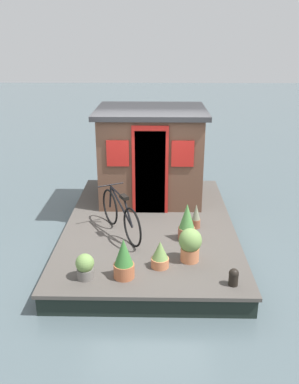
# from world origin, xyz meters

# --- Properties ---
(ground_plane) EXTENTS (60.00, 60.00, 0.00)m
(ground_plane) POSITION_xyz_m (0.00, 0.00, 0.00)
(ground_plane) COLOR #4C5B60
(houseboat_deck) EXTENTS (4.97, 3.21, 0.37)m
(houseboat_deck) POSITION_xyz_m (0.00, 0.00, 0.19)
(houseboat_deck) COLOR #4C4742
(houseboat_deck) RESTS_ON ground_plane
(houseboat_cabin) EXTENTS (2.00, 2.31, 1.98)m
(houseboat_cabin) POSITION_xyz_m (1.37, 0.00, 1.37)
(houseboat_cabin) COLOR brown
(houseboat_cabin) RESTS_ON houseboat_deck
(bicycle) EXTENTS (1.51, 0.84, 0.83)m
(bicycle) POSITION_xyz_m (-0.53, 0.52, 0.76)
(bicycle) COLOR black
(bicycle) RESTS_ON houseboat_deck
(potted_plant_succulent) EXTENTS (0.37, 0.37, 0.56)m
(potted_plant_succulent) POSITION_xyz_m (-1.46, -0.67, 0.67)
(potted_plant_succulent) COLOR #C6754C
(potted_plant_succulent) RESTS_ON houseboat_deck
(potted_plant_fern) EXTENTS (0.28, 0.28, 0.44)m
(potted_plant_fern) POSITION_xyz_m (-1.66, -0.19, 0.58)
(potted_plant_fern) COLOR #C6754C
(potted_plant_fern) RESTS_ON houseboat_deck
(potted_plant_rosemary) EXTENTS (0.30, 0.30, 0.68)m
(potted_plant_rosemary) POSITION_xyz_m (-0.72, -0.67, 0.70)
(potted_plant_rosemary) COLOR #935138
(potted_plant_rosemary) RESTS_ON houseboat_deck
(potted_plant_thyme) EXTENTS (0.17, 0.17, 0.47)m
(potted_plant_thyme) POSITION_xyz_m (-0.23, -0.87, 0.60)
(potted_plant_thyme) COLOR #935138
(potted_plant_thyme) RESTS_ON houseboat_deck
(potted_plant_geranium) EXTENTS (0.31, 0.31, 0.63)m
(potted_plant_geranium) POSITION_xyz_m (-1.97, 0.35, 0.67)
(potted_plant_geranium) COLOR #B2603D
(potted_plant_geranium) RESTS_ON houseboat_deck
(potted_plant_mint) EXTENTS (0.28, 0.28, 0.40)m
(potted_plant_mint) POSITION_xyz_m (-2.01, 0.92, 0.57)
(potted_plant_mint) COLOR slate
(potted_plant_mint) RESTS_ON houseboat_deck
(mooring_bollard) EXTENTS (0.15, 0.15, 0.27)m
(mooring_bollard) POSITION_xyz_m (-2.15, -1.25, 0.51)
(mooring_bollard) COLOR black
(mooring_bollard) RESTS_ON houseboat_deck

